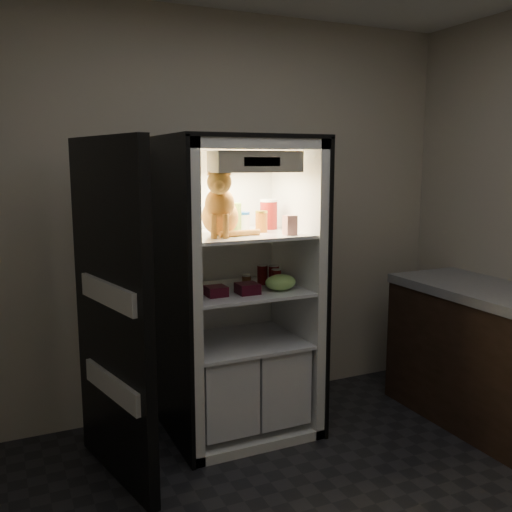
{
  "coord_description": "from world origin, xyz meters",
  "views": [
    {
      "loc": [
        -1.37,
        -1.85,
        1.73
      ],
      "look_at": [
        0.1,
        1.32,
        1.14
      ],
      "focal_mm": 40.0,
      "sensor_mm": 36.0,
      "label": 1
    }
  ],
  "objects_px": {
    "refrigerator": "(238,310)",
    "soda_can_a": "(262,275)",
    "grape_bag": "(281,282)",
    "soda_can_c": "(276,278)",
    "berry_box_right": "(248,288)",
    "tabby_cat": "(220,209)",
    "cream_carton": "(290,225)",
    "mayo_tub": "(243,221)",
    "salsa_jar": "(261,221)",
    "soda_can_b": "(274,275)",
    "berry_box_left": "(216,291)",
    "pepper_jar": "(269,214)",
    "condiment_jar": "(247,281)",
    "parmesan_shaker": "(236,217)"
  },
  "relations": [
    {
      "from": "refrigerator",
      "to": "soda_can_a",
      "type": "height_order",
      "value": "refrigerator"
    },
    {
      "from": "refrigerator",
      "to": "grape_bag",
      "type": "relative_size",
      "value": 9.46
    },
    {
      "from": "soda_can_c",
      "to": "berry_box_right",
      "type": "height_order",
      "value": "soda_can_c"
    },
    {
      "from": "tabby_cat",
      "to": "berry_box_right",
      "type": "bearing_deg",
      "value": -1.26
    },
    {
      "from": "cream_carton",
      "to": "soda_can_c",
      "type": "xyz_separation_m",
      "value": [
        -0.01,
        0.16,
        -0.35
      ]
    },
    {
      "from": "mayo_tub",
      "to": "cream_carton",
      "type": "bearing_deg",
      "value": -64.42
    },
    {
      "from": "salsa_jar",
      "to": "soda_can_b",
      "type": "bearing_deg",
      "value": 20.61
    },
    {
      "from": "soda_can_b",
      "to": "grape_bag",
      "type": "xyz_separation_m",
      "value": [
        -0.03,
        -0.16,
        -0.01
      ]
    },
    {
      "from": "tabby_cat",
      "to": "cream_carton",
      "type": "bearing_deg",
      "value": 2.39
    },
    {
      "from": "refrigerator",
      "to": "berry_box_left",
      "type": "relative_size",
      "value": 16.11
    },
    {
      "from": "mayo_tub",
      "to": "pepper_jar",
      "type": "relative_size",
      "value": 0.6
    },
    {
      "from": "berry_box_left",
      "to": "soda_can_b",
      "type": "bearing_deg",
      "value": 16.37
    },
    {
      "from": "berry_box_left",
      "to": "mayo_tub",
      "type": "bearing_deg",
      "value": 40.12
    },
    {
      "from": "soda_can_c",
      "to": "berry_box_left",
      "type": "bearing_deg",
      "value": -171.64
    },
    {
      "from": "pepper_jar",
      "to": "berry_box_right",
      "type": "height_order",
      "value": "pepper_jar"
    },
    {
      "from": "soda_can_c",
      "to": "grape_bag",
      "type": "xyz_separation_m",
      "value": [
        -0.02,
        -0.09,
        -0.01
      ]
    },
    {
      "from": "refrigerator",
      "to": "soda_can_b",
      "type": "height_order",
      "value": "refrigerator"
    },
    {
      "from": "soda_can_b",
      "to": "condiment_jar",
      "type": "height_order",
      "value": "soda_can_b"
    },
    {
      "from": "soda_can_b",
      "to": "berry_box_right",
      "type": "distance_m",
      "value": 0.3
    },
    {
      "from": "soda_can_a",
      "to": "berry_box_left",
      "type": "bearing_deg",
      "value": -155.28
    },
    {
      "from": "cream_carton",
      "to": "berry_box_left",
      "type": "bearing_deg",
      "value": 167.51
    },
    {
      "from": "grape_bag",
      "to": "tabby_cat",
      "type": "bearing_deg",
      "value": 169.53
    },
    {
      "from": "tabby_cat",
      "to": "refrigerator",
      "type": "bearing_deg",
      "value": 60.95
    },
    {
      "from": "refrigerator",
      "to": "berry_box_right",
      "type": "distance_m",
      "value": 0.27
    },
    {
      "from": "mayo_tub",
      "to": "pepper_jar",
      "type": "xyz_separation_m",
      "value": [
        0.17,
        -0.02,
        0.04
      ]
    },
    {
      "from": "parmesan_shaker",
      "to": "soda_can_c",
      "type": "xyz_separation_m",
      "value": [
        0.23,
        -0.1,
        -0.38
      ]
    },
    {
      "from": "soda_can_b",
      "to": "berry_box_right",
      "type": "xyz_separation_m",
      "value": [
        -0.25,
        -0.15,
        -0.03
      ]
    },
    {
      "from": "salsa_jar",
      "to": "soda_can_c",
      "type": "height_order",
      "value": "salsa_jar"
    },
    {
      "from": "cream_carton",
      "to": "soda_can_a",
      "type": "distance_m",
      "value": 0.44
    },
    {
      "from": "tabby_cat",
      "to": "soda_can_b",
      "type": "bearing_deg",
      "value": 34.48
    },
    {
      "from": "refrigerator",
      "to": "tabby_cat",
      "type": "xyz_separation_m",
      "value": [
        -0.16,
        -0.13,
        0.66
      ]
    },
    {
      "from": "refrigerator",
      "to": "parmesan_shaker",
      "type": "xyz_separation_m",
      "value": [
        -0.01,
        -0.01,
        0.59
      ]
    },
    {
      "from": "refrigerator",
      "to": "salsa_jar",
      "type": "xyz_separation_m",
      "value": [
        0.13,
        -0.08,
        0.56
      ]
    },
    {
      "from": "mayo_tub",
      "to": "salsa_jar",
      "type": "height_order",
      "value": "salsa_jar"
    },
    {
      "from": "soda_can_b",
      "to": "soda_can_c",
      "type": "height_order",
      "value": "soda_can_b"
    },
    {
      "from": "grape_bag",
      "to": "berry_box_left",
      "type": "bearing_deg",
      "value": 176.19
    },
    {
      "from": "parmesan_shaker",
      "to": "soda_can_b",
      "type": "bearing_deg",
      "value": -8.67
    },
    {
      "from": "parmesan_shaker",
      "to": "pepper_jar",
      "type": "distance_m",
      "value": 0.25
    },
    {
      "from": "salsa_jar",
      "to": "pepper_jar",
      "type": "height_order",
      "value": "pepper_jar"
    },
    {
      "from": "berry_box_left",
      "to": "cream_carton",
      "type": "bearing_deg",
      "value": -12.49
    },
    {
      "from": "pepper_jar",
      "to": "berry_box_left",
      "type": "height_order",
      "value": "pepper_jar"
    },
    {
      "from": "refrigerator",
      "to": "pepper_jar",
      "type": "xyz_separation_m",
      "value": [
        0.24,
        0.04,
        0.59
      ]
    },
    {
      "from": "soda_can_a",
      "to": "cream_carton",
      "type": "bearing_deg",
      "value": -79.9
    },
    {
      "from": "parmesan_shaker",
      "to": "soda_can_c",
      "type": "bearing_deg",
      "value": -24.61
    },
    {
      "from": "tabby_cat",
      "to": "salsa_jar",
      "type": "distance_m",
      "value": 0.31
    },
    {
      "from": "tabby_cat",
      "to": "soda_can_b",
      "type": "distance_m",
      "value": 0.6
    },
    {
      "from": "salsa_jar",
      "to": "cream_carton",
      "type": "distance_m",
      "value": 0.21
    },
    {
      "from": "salsa_jar",
      "to": "condiment_jar",
      "type": "distance_m",
      "value": 0.39
    },
    {
      "from": "cream_carton",
      "to": "condiment_jar",
      "type": "xyz_separation_m",
      "value": [
        -0.18,
        0.24,
        -0.37
      ]
    },
    {
      "from": "mayo_tub",
      "to": "soda_can_b",
      "type": "relative_size",
      "value": 0.92
    }
  ]
}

